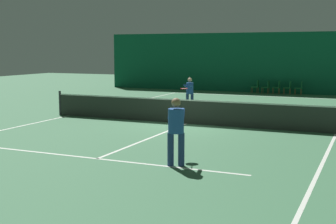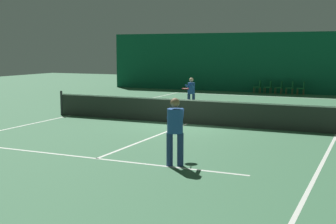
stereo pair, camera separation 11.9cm
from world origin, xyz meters
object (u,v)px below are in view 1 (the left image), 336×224
tennis_net (186,111)px  player_far (190,91)px  courtside_chair_2 (277,87)px  courtside_chair_4 (300,87)px  courtside_chair_0 (256,86)px  player_near (176,126)px  courtside_chair_1 (267,86)px  courtside_chair_3 (288,87)px

tennis_net → player_far: size_ratio=7.92×
courtside_chair_2 → courtside_chair_4: size_ratio=1.00×
tennis_net → courtside_chair_0: 13.73m
tennis_net → player_far: (-1.50, 4.20, 0.37)m
courtside_chair_2 → courtside_chair_4: same height
player_near → courtside_chair_2: player_near is taller
player_near → courtside_chair_1: player_near is taller
courtside_chair_3 → player_far: bearing=-18.1°
courtside_chair_3 → courtside_chair_4: (0.70, 0.00, 0.00)m
tennis_net → player_near: 6.61m
courtside_chair_1 → courtside_chair_2: bearing=90.0°
courtside_chair_1 → courtside_chair_3: (1.39, 0.00, 0.00)m
player_near → courtside_chair_2: bearing=-16.5°
tennis_net → courtside_chair_2: tennis_net is taller
courtside_chair_3 → courtside_chair_1: bearing=-90.0°
tennis_net → courtside_chair_0: bearing=92.0°
courtside_chair_3 → courtside_chair_4: 0.70m
courtside_chair_0 → courtside_chair_2: 1.39m
courtside_chair_3 → courtside_chair_4: size_ratio=1.00×
player_far → courtside_chair_0: size_ratio=1.80×
tennis_net → courtside_chair_2: size_ratio=14.29×
player_far → courtside_chair_2: size_ratio=1.80×
courtside_chair_0 → player_near: bearing=7.6°
player_far → courtside_chair_3: bearing=157.1°
player_far → courtside_chair_4: (3.80, 9.51, -0.40)m
courtside_chair_1 → courtside_chair_2: same height
courtside_chair_2 → player_far: bearing=-14.2°
player_far → courtside_chair_0: 9.57m
player_far → courtside_chair_3: size_ratio=1.80×
player_far → courtside_chair_2: 9.82m
player_near → player_far: (-3.68, 10.42, -0.10)m
courtside_chair_2 → courtside_chair_3: size_ratio=1.00×
player_far → courtside_chair_2: player_far is taller
player_near → player_far: 11.06m
player_near → player_far: player_near is taller
courtside_chair_2 → courtside_chair_3: (0.70, 0.00, 0.00)m
tennis_net → courtside_chair_1: tennis_net is taller
player_near → courtside_chair_3: (-0.58, 19.94, -0.50)m
courtside_chair_1 → courtside_chair_2: (0.70, 0.00, 0.00)m
courtside_chair_0 → courtside_chair_3: bearing=90.0°
tennis_net → courtside_chair_3: 13.81m
courtside_chair_1 → courtside_chair_4: 2.09m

